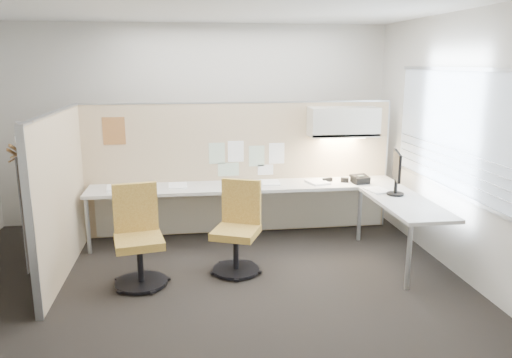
{
  "coord_description": "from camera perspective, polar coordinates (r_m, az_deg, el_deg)",
  "views": [
    {
      "loc": [
        -0.13,
        -4.92,
        2.27
      ],
      "look_at": [
        0.66,
        0.8,
        0.92
      ],
      "focal_mm": 35.0,
      "sensor_mm": 36.0,
      "label": 1
    }
  ],
  "objects": [
    {
      "name": "floor",
      "position": [
        5.42,
        -5.93,
        -11.7
      ],
      "size": [
        5.5,
        4.5,
        0.01
      ],
      "primitive_type": "cube",
      "color": "black",
      "rests_on": "ground"
    },
    {
      "name": "ceiling",
      "position": [
        4.95,
        -6.74,
        19.34
      ],
      "size": [
        5.5,
        4.5,
        0.01
      ],
      "primitive_type": "cube",
      "color": "white",
      "rests_on": "wall_back"
    },
    {
      "name": "wall_back",
      "position": [
        7.22,
        -6.87,
        6.18
      ],
      "size": [
        5.5,
        0.02,
        2.8
      ],
      "primitive_type": "cube",
      "color": "beige",
      "rests_on": "ground"
    },
    {
      "name": "wall_front",
      "position": [
        2.81,
        -4.87,
        -4.86
      ],
      "size": [
        5.5,
        0.02,
        2.8
      ],
      "primitive_type": "cube",
      "color": "beige",
      "rests_on": "ground"
    },
    {
      "name": "wall_right",
      "position": [
        5.76,
        22.23,
        3.54
      ],
      "size": [
        0.02,
        4.5,
        2.8
      ],
      "primitive_type": "cube",
      "color": "beige",
      "rests_on": "ground"
    },
    {
      "name": "window_pane",
      "position": [
        5.73,
        22.14,
        5.02
      ],
      "size": [
        0.01,
        2.8,
        1.3
      ],
      "primitive_type": "cube",
      "color": "#8E9AA5",
      "rests_on": "wall_right"
    },
    {
      "name": "partition_back",
      "position": [
        6.7,
        -1.91,
        1.17
      ],
      "size": [
        4.1,
        0.06,
        1.75
      ],
      "primitive_type": "cube",
      "color": "tan",
      "rests_on": "floor"
    },
    {
      "name": "partition_left",
      "position": [
        5.76,
        -21.43,
        -1.75
      ],
      "size": [
        0.06,
        2.2,
        1.75
      ],
      "primitive_type": "cube",
      "color": "tan",
      "rests_on": "floor"
    },
    {
      "name": "desk",
      "position": [
        6.36,
        1.97,
        -2.02
      ],
      "size": [
        4.0,
        2.07,
        0.73
      ],
      "color": "beige",
      "rests_on": "floor"
    },
    {
      "name": "overhead_bin",
      "position": [
        6.67,
        9.93,
        6.46
      ],
      "size": [
        0.9,
        0.36,
        0.38
      ],
      "primitive_type": "cube",
      "color": "beige",
      "rests_on": "partition_back"
    },
    {
      "name": "task_light_strip",
      "position": [
        6.69,
        9.86,
        4.68
      ],
      "size": [
        0.6,
        0.06,
        0.02
      ],
      "primitive_type": "cube",
      "color": "#FFEABF",
      "rests_on": "overhead_bin"
    },
    {
      "name": "pinned_papers",
      "position": [
        6.64,
        -1.21,
        2.46
      ],
      "size": [
        1.01,
        0.0,
        0.47
      ],
      "color": "#8CBF8C",
      "rests_on": "partition_back"
    },
    {
      "name": "poster",
      "position": [
        6.6,
        -15.93,
        5.3
      ],
      "size": [
        0.28,
        0.0,
        0.35
      ],
      "primitive_type": "cube",
      "color": "orange",
      "rests_on": "partition_back"
    },
    {
      "name": "chair_left",
      "position": [
        5.35,
        -13.3,
        -6.72
      ],
      "size": [
        0.56,
        0.58,
        1.03
      ],
      "rotation": [
        0.0,
        0.0,
        0.18
      ],
      "color": "black",
      "rests_on": "floor"
    },
    {
      "name": "chair_right",
      "position": [
        5.53,
        -2.11,
        -5.89
      ],
      "size": [
        0.61,
        0.62,
        0.99
      ],
      "rotation": [
        0.0,
        0.0,
        -0.4
      ],
      "color": "black",
      "rests_on": "floor"
    },
    {
      "name": "monitor",
      "position": [
        6.09,
        15.79,
        0.93
      ],
      "size": [
        0.2,
        0.48,
        0.51
      ],
      "rotation": [
        0.0,
        0.0,
        1.29
      ],
      "color": "black",
      "rests_on": "desk"
    },
    {
      "name": "phone",
      "position": [
        6.64,
        11.78,
        -0.04
      ],
      "size": [
        0.24,
        0.22,
        0.12
      ],
      "rotation": [
        0.0,
        0.0,
        0.16
      ],
      "color": "black",
      "rests_on": "desk"
    },
    {
      "name": "stapler",
      "position": [
        6.65,
        8.17,
        -0.1
      ],
      "size": [
        0.14,
        0.09,
        0.05
      ],
      "primitive_type": "cube",
      "rotation": [
        0.0,
        0.0,
        0.41
      ],
      "color": "black",
      "rests_on": "desk"
    },
    {
      "name": "tape_dispenser",
      "position": [
        6.66,
        10.11,
        -0.11
      ],
      "size": [
        0.12,
        0.09,
        0.06
      ],
      "primitive_type": "cube",
      "rotation": [
        0.0,
        0.0,
        -0.4
      ],
      "color": "black",
      "rests_on": "desk"
    },
    {
      "name": "coat_hook",
      "position": [
        4.78,
        -25.48,
        1.63
      ],
      "size": [
        0.18,
        0.45,
        1.36
      ],
      "color": "silver",
      "rests_on": "partition_left"
    },
    {
      "name": "paper_stack_0",
      "position": [
        6.42,
        -15.67,
        -1.01
      ],
      "size": [
        0.26,
        0.32,
        0.03
      ],
      "primitive_type": "cube",
      "rotation": [
        0.0,
        0.0,
        0.12
      ],
      "color": "white",
      "rests_on": "desk"
    },
    {
      "name": "paper_stack_1",
      "position": [
        6.42,
        -8.93,
        -0.75
      ],
      "size": [
        0.24,
        0.31,
        0.02
      ],
      "primitive_type": "cube",
      "rotation": [
        0.0,
        0.0,
        0.04
      ],
      "color": "white",
      "rests_on": "desk"
    },
    {
      "name": "paper_stack_2",
      "position": [
        6.51,
        1.67,
        -0.41
      ],
      "size": [
        0.25,
        0.31,
        0.02
      ],
      "primitive_type": "cube",
      "rotation": [
        0.0,
        0.0,
        -0.07
      ],
      "color": "white",
      "rests_on": "desk"
    },
    {
      "name": "paper_stack_3",
      "position": [
        6.56,
        7.04,
        -0.36
      ],
      "size": [
        0.3,
        0.35,
        0.03
      ],
      "primitive_type": "cube",
      "rotation": [
        0.0,
        0.0,
        0.26
      ],
      "color": "white",
      "rests_on": "desk"
    },
    {
      "name": "paper_stack_4",
      "position": [
        6.29,
        13.68,
        -1.27
      ],
      "size": [
        0.29,
        0.34,
        0.02
      ],
      "primitive_type": "cube",
      "rotation": [
        0.0,
        0.0,
        0.23
      ],
      "color": "white",
      "rests_on": "desk"
    }
  ]
}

